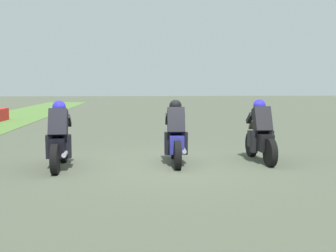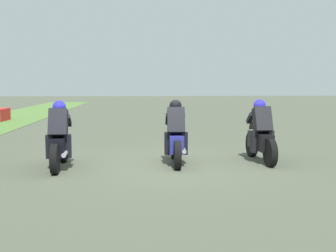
{
  "view_description": "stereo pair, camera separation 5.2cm",
  "coord_description": "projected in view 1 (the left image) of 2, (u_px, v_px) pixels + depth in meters",
  "views": [
    {
      "loc": [
        -9.57,
        0.87,
        1.86
      ],
      "look_at": [
        0.08,
        0.04,
        0.9
      ],
      "focal_mm": 44.63,
      "sensor_mm": 36.0,
      "label": 1
    },
    {
      "loc": [
        -9.58,
        0.82,
        1.86
      ],
      "look_at": [
        0.08,
        0.04,
        0.9
      ],
      "focal_mm": 44.63,
      "sensor_mm": 36.0,
      "label": 2
    }
  ],
  "objects": [
    {
      "name": "ground_plane",
      "position": [
        170.0,
        165.0,
        9.75
      ],
      "size": [
        120.0,
        120.0,
        0.0
      ],
      "primitive_type": "plane",
      "color": "#494F3E"
    },
    {
      "name": "rider_lane_a",
      "position": [
        260.0,
        136.0,
        10.14
      ],
      "size": [
        2.04,
        0.54,
        1.51
      ],
      "rotation": [
        0.0,
        0.0,
        0.02
      ],
      "color": "black",
      "rests_on": "ground_plane"
    },
    {
      "name": "rider_lane_b",
      "position": [
        176.0,
        137.0,
        9.82
      ],
      "size": [
        2.04,
        0.55,
        1.51
      ],
      "rotation": [
        0.0,
        0.0,
        -0.04
      ],
      "color": "black",
      "rests_on": "ground_plane"
    },
    {
      "name": "rider_lane_c",
      "position": [
        59.0,
        140.0,
        9.31
      ],
      "size": [
        2.04,
        0.55,
        1.51
      ],
      "rotation": [
        0.0,
        0.0,
        0.04
      ],
      "color": "black",
      "rests_on": "ground_plane"
    }
  ]
}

